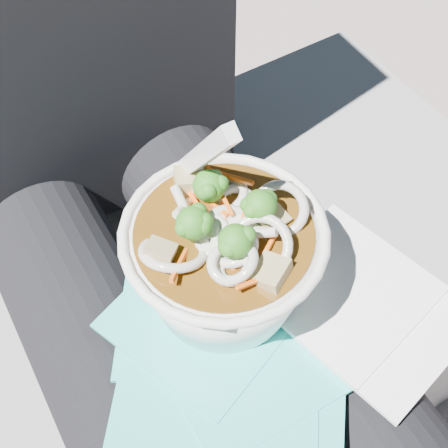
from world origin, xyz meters
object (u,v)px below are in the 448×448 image
stone_ledge (160,354)px  lap (205,354)px  person_body (160,268)px  udon_bowl (224,255)px  plastic_bag (233,329)px

stone_ledge → lap: size_ratio=2.08×
stone_ledge → person_body: person_body is taller
person_body → udon_bowl: bearing=-71.3°
person_body → plastic_bag: person_body is taller
stone_ledge → person_body: bearing=-90.0°
lap → plastic_bag: (0.02, -0.02, 0.08)m
person_body → plastic_bag: 0.13m
stone_ledge → udon_bowl: size_ratio=4.88×
lap → udon_bowl: (0.03, 0.01, 0.14)m
plastic_bag → person_body: bearing=98.7°
stone_ledge → udon_bowl: 0.45m
lap → udon_bowl: udon_bowl is taller
plastic_bag → udon_bowl: udon_bowl is taller
person_body → udon_bowl: (0.03, -0.08, 0.11)m
stone_ledge → lap: (0.00, -0.15, 0.28)m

